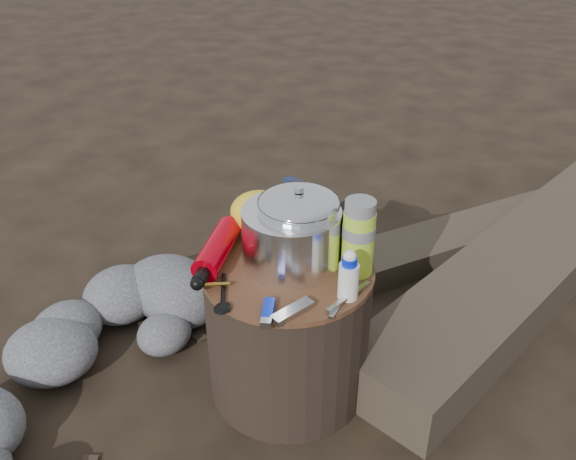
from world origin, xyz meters
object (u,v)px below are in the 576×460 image
at_px(camping_pot, 299,227).
at_px(thermos, 358,238).
at_px(stump, 288,329).
at_px(fuel_bottle, 217,249).
at_px(travel_mug, 356,232).
at_px(log_main, 538,255).

relative_size(camping_pot, thermos, 1.01).
xyz_separation_m(stump, fuel_bottle, (-0.17, -0.03, 0.22)).
bearing_deg(camping_pot, stump, -103.00).
bearing_deg(travel_mug, log_main, 56.35).
xyz_separation_m(stump, log_main, (0.57, 0.78, -0.11)).
distance_m(camping_pot, thermos, 0.14).
xyz_separation_m(log_main, camping_pot, (-0.56, -0.74, 0.39)).
bearing_deg(stump, log_main, 53.90).
height_order(log_main, fuel_bottle, fuel_bottle).
height_order(log_main, thermos, thermos).
xyz_separation_m(camping_pot, fuel_bottle, (-0.18, -0.07, -0.06)).
height_order(stump, travel_mug, travel_mug).
relative_size(log_main, thermos, 9.65).
height_order(log_main, travel_mug, travel_mug).
bearing_deg(fuel_bottle, camping_pot, 12.50).
relative_size(camping_pot, travel_mug, 1.46).
xyz_separation_m(camping_pot, travel_mug, (0.12, 0.07, -0.03)).
bearing_deg(travel_mug, fuel_bottle, -153.29).
xyz_separation_m(fuel_bottle, thermos, (0.32, 0.08, 0.06)).
distance_m(camping_pot, travel_mug, 0.14).
xyz_separation_m(stump, camping_pot, (0.01, 0.04, 0.28)).
xyz_separation_m(log_main, thermos, (-0.42, -0.73, 0.39)).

